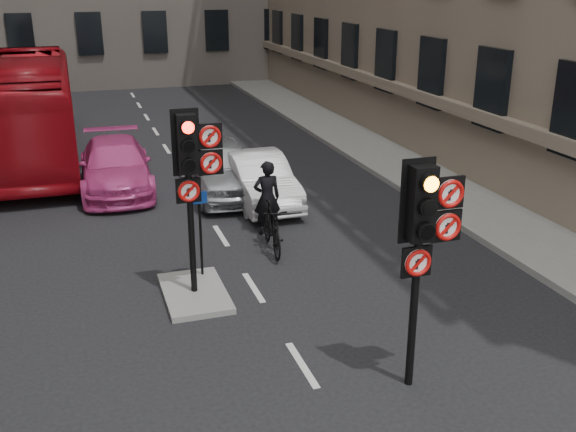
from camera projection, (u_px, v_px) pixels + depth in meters
pavement_right at (410, 166)px, 21.93m from camera, size 3.00×50.00×0.16m
centre_island at (195, 293)px, 13.24m from camera, size 1.20×2.00×0.12m
signal_near at (425, 227)px, 9.58m from camera, size 0.91×0.40×3.58m
signal_far at (193, 163)px, 12.36m from camera, size 0.91×0.40×3.58m
car_silver at (222, 167)px, 19.20m from camera, size 2.02×4.64×1.56m
car_white at (259, 179)px, 18.44m from camera, size 1.43×4.11×1.35m
car_pink at (116, 166)px, 19.58m from camera, size 2.17×4.96×1.42m
bus_red at (29, 109)px, 22.72m from camera, size 2.81×12.01×3.34m
motorcycle at (272, 227)px, 15.24m from camera, size 0.71×1.93×1.13m
motorcyclist at (267, 198)px, 16.15m from camera, size 0.68×0.46×1.82m
info_sign at (200, 222)px, 13.53m from camera, size 0.31×0.10×1.80m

